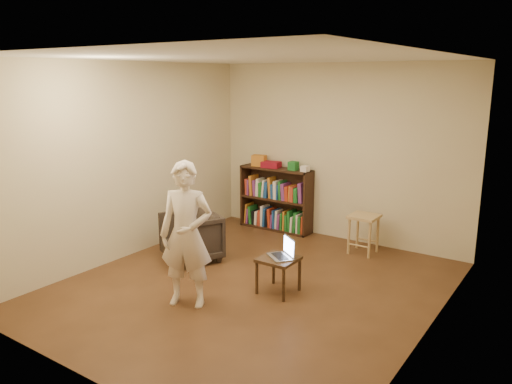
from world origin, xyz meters
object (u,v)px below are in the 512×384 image
Objects in this scene: stool at (364,223)px; bookshelf at (276,202)px; person at (186,235)px; armchair at (191,237)px; side_table at (278,263)px; laptop at (284,252)px.

bookshelf is at bearing 170.04° from stool.
stool is at bearing 46.16° from person.
armchair is (-0.19, -1.83, -0.12)m from bookshelf.
side_table is at bearing -99.28° from stool.
stool is (1.60, -0.28, 0.00)m from bookshelf.
person is (-0.93, -2.56, 0.34)m from stool.
person is (-0.65, -0.80, 0.44)m from side_table.
bookshelf is at bearing 111.34° from armchair.
stool is at bearing 68.13° from armchair.
bookshelf is at bearing 79.35° from person.
side_table is 0.27× the size of person.
person is at bearing -22.51° from armchair.
armchair is 1.41m from person.
stool is 1.44× the size of laptop.
armchair is 1.56m from laptop.
side_table is (1.31, -2.04, -0.09)m from bookshelf.
bookshelf is 2.19× the size of stool.
bookshelf reaches higher than armchair.
armchair is at bearing -96.04° from bookshelf.
armchair is at bearing -150.30° from laptop.
stool is 0.78× the size of armchair.
person is at bearing -110.04° from stool.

